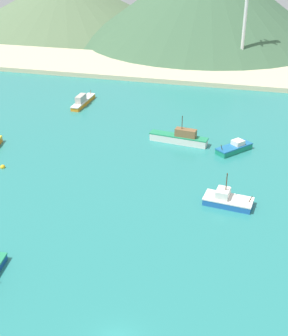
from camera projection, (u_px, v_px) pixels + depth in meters
ground at (176, 193)px, 69.99m from camera, size 260.00×280.00×0.50m
fishing_boat_0 at (83, 101)px, 103.59m from camera, size 2.13×10.38×2.53m
fishing_boat_1 at (180, 138)px, 85.12m from camera, size 11.13×3.37×5.43m
fishing_boat_3 at (234, 148)px, 82.11m from camera, size 6.42×6.99×2.21m
fishing_boat_6 at (227, 200)px, 66.31m from camera, size 7.31×3.98×5.05m
buoy_1 at (3, 167)px, 76.72m from camera, size 0.82×0.82×0.82m
beach_strip at (221, 72)px, 125.46m from camera, size 247.00×25.23×1.20m
hill_west at (66, 1)px, 179.96m from camera, size 82.37×82.37×19.89m
radio_tower at (246, 11)px, 123.59m from camera, size 3.05×2.44×30.48m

